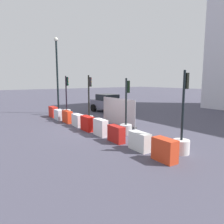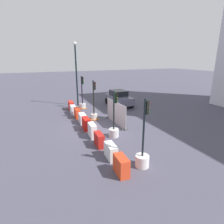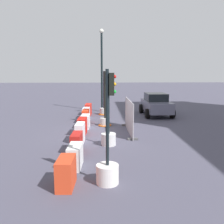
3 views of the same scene
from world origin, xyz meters
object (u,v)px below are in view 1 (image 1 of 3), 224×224
Objects in this scene: construction_barrier_6 at (116,134)px; car_grey_saloon at (108,103)px; construction_barrier_7 at (140,141)px; traffic_light_0 at (67,109)px; construction_barrier_4 at (87,123)px; traffic_light_2 at (126,124)px; construction_barrier_5 at (101,128)px; traffic_light_1 at (89,114)px; traffic_light_3 at (182,140)px; construction_barrier_0 at (53,112)px; construction_barrier_2 at (67,117)px; street_lamp_post at (57,70)px; construction_barrier_1 at (59,115)px; construction_barrier_8 at (165,150)px; construction_barrier_3 at (78,120)px.

construction_barrier_6 is 9.91m from car_grey_saloon.
traffic_light_0 is at bearing 173.42° from construction_barrier_7.
traffic_light_0 is 3.01× the size of construction_barrier_4.
traffic_light_2 is 2.88× the size of construction_barrier_7.
construction_barrier_5 is (1.47, 0.01, 0.02)m from construction_barrier_4.
traffic_light_2 is at bearing 68.23° from construction_barrier_5.
traffic_light_1 is 2.39m from construction_barrier_4.
traffic_light_3 reaches higher than construction_barrier_0.
construction_barrier_0 is 2.89m from construction_barrier_2.
street_lamp_post reaches higher than construction_barrier_7.
traffic_light_3 is 10.32m from construction_barrier_1.
traffic_light_3 is at bearing 5.48° from construction_barrier_0.
construction_barrier_4 is at bearing -179.04° from construction_barrier_7.
construction_barrier_8 is at bearing -4.99° from street_lamp_post.
car_grey_saloon is at bearing 64.33° from street_lamp_post.
construction_barrier_6 is at bearing 179.63° from construction_barrier_8.
construction_barrier_0 is 1.46m from construction_barrier_1.
construction_barrier_7 is at bearing -0.11° from construction_barrier_3.
traffic_light_2 reaches higher than construction_barrier_7.
traffic_light_1 is at bearing 165.37° from construction_barrier_6.
construction_barrier_1 is 7.34m from construction_barrier_6.
car_grey_saloon reaches higher than construction_barrier_3.
traffic_light_1 reaches higher than construction_barrier_7.
construction_barrier_6 is at bearing -8.34° from traffic_light_0.
construction_barrier_7 is (2.51, -1.28, -0.17)m from traffic_light_2.
construction_barrier_0 is 0.17× the size of street_lamp_post.
construction_barrier_3 is (4.49, -1.19, -0.16)m from traffic_light_0.
traffic_light_2 is at bearing -27.64° from car_grey_saloon.
construction_barrier_4 reaches higher than construction_barrier_8.
car_grey_saloon is at bearing 127.87° from construction_barrier_3.
car_grey_saloon is (-9.96, 5.18, 0.46)m from construction_barrier_7.
construction_barrier_7 is 1.48m from construction_barrier_8.
construction_barrier_0 is at bearing -174.52° from traffic_light_3.
construction_barrier_1 is 10.41m from construction_barrier_8.
traffic_light_1 reaches higher than traffic_light_2.
construction_barrier_1 is at bearing -151.51° from traffic_light_1.
construction_barrier_8 reaches higher than construction_barrier_6.
street_lamp_post is at bearing 174.93° from construction_barrier_7.
construction_barrier_2 is 2.98m from construction_barrier_4.
construction_barrier_2 is 0.17× the size of street_lamp_post.
street_lamp_post is (-13.25, -0.05, 3.34)m from traffic_light_3.
construction_barrier_6 is 1.05× the size of construction_barrier_8.
construction_barrier_7 is at bearing 0.67° from construction_barrier_1.
traffic_light_3 is at bearing -0.47° from traffic_light_0.
construction_barrier_1 is at bearing 179.95° from construction_barrier_8.
traffic_light_2 is at bearing 160.77° from construction_barrier_8.
construction_barrier_1 is 0.16× the size of street_lamp_post.
car_grey_saloon is at bearing 152.52° from construction_barrier_7.
street_lamp_post reaches higher than traffic_light_1.
construction_barrier_8 reaches higher than construction_barrier_3.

